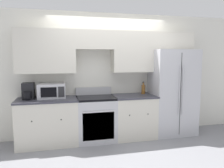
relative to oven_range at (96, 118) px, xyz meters
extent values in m
plane|color=gray|center=(0.33, -0.31, -0.45)|extent=(12.00, 12.00, 0.00)
cube|color=silver|center=(0.33, 0.35, 0.85)|extent=(8.00, 0.06, 2.60)
cube|color=beige|center=(-0.94, 0.15, 1.34)|extent=(1.12, 0.33, 0.84)
cube|color=beige|center=(0.00, 0.15, 1.57)|extent=(0.76, 0.33, 0.38)
cube|color=beige|center=(1.27, 0.15, 1.34)|extent=(1.78, 0.33, 0.84)
cube|color=beige|center=(-0.94, 0.00, -0.02)|extent=(1.12, 0.62, 0.85)
cube|color=#383842|center=(-0.94, 0.00, 0.42)|extent=(1.14, 0.64, 0.03)
sphere|color=black|center=(-1.19, -0.31, 0.10)|extent=(0.03, 0.03, 0.03)
sphere|color=black|center=(-0.69, -0.31, 0.10)|extent=(0.03, 0.03, 0.03)
cube|color=beige|center=(0.80, 0.00, -0.02)|extent=(0.85, 0.62, 0.85)
cube|color=#383842|center=(0.80, 0.00, 0.42)|extent=(0.87, 0.64, 0.03)
sphere|color=black|center=(0.61, -0.31, 0.10)|extent=(0.03, 0.03, 0.03)
sphere|color=black|center=(0.99, -0.31, 0.10)|extent=(0.03, 0.03, 0.03)
cube|color=#B7B7BC|center=(0.00, 0.00, -0.03)|extent=(0.76, 0.62, 0.85)
cube|color=black|center=(0.00, -0.30, -0.07)|extent=(0.60, 0.01, 0.54)
cube|color=black|center=(0.00, 0.00, 0.42)|extent=(0.76, 0.62, 0.04)
cube|color=#B7B7BC|center=(0.00, 0.28, 0.52)|extent=(0.76, 0.04, 0.16)
cylinder|color=silver|center=(0.00, -0.33, 0.21)|extent=(0.60, 0.02, 0.02)
cube|color=#B7B7BC|center=(1.69, 0.06, 0.47)|extent=(0.94, 0.74, 1.84)
cube|color=black|center=(1.69, -0.31, 0.47)|extent=(0.01, 0.01, 1.69)
cylinder|color=#B7B7BC|center=(1.66, -0.33, 0.56)|extent=(0.02, 0.02, 1.01)
cylinder|color=#B7B7BC|center=(1.73, -0.33, 0.56)|extent=(0.02, 0.02, 1.01)
cube|color=#B7B7BC|center=(-0.85, 0.09, 0.58)|extent=(0.52, 0.37, 0.28)
cube|color=black|center=(-0.90, -0.10, 0.58)|extent=(0.28, 0.01, 0.18)
cube|color=#262628|center=(-0.67, -0.10, 0.58)|extent=(0.11, 0.01, 0.20)
cylinder|color=brown|center=(1.06, 0.14, 0.53)|extent=(0.08, 0.08, 0.19)
cylinder|color=brown|center=(1.06, 0.14, 0.65)|extent=(0.03, 0.03, 0.05)
cylinder|color=black|center=(1.06, 0.14, 0.69)|extent=(0.04, 0.04, 0.02)
cube|color=black|center=(-1.28, 0.10, 0.59)|extent=(0.22, 0.21, 0.31)
cylinder|color=black|center=(-1.28, -0.02, 0.52)|extent=(0.15, 0.15, 0.14)
camera|label=1|loc=(-0.69, -4.25, 1.20)|focal=35.00mm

